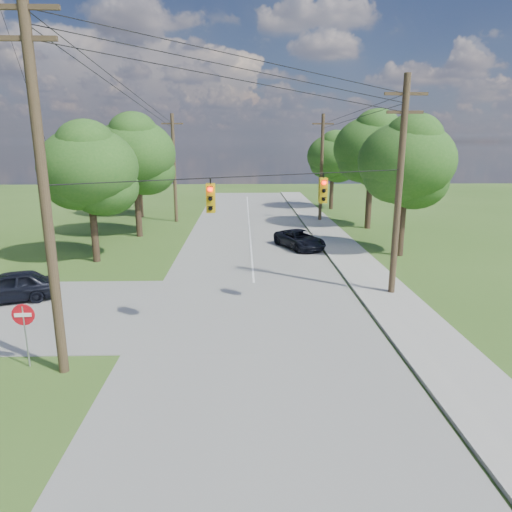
{
  "coord_description": "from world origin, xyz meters",
  "views": [
    {
      "loc": [
        1.45,
        -13.68,
        7.48
      ],
      "look_at": [
        1.98,
        5.0,
        2.79
      ],
      "focal_mm": 32.0,
      "sensor_mm": 36.0,
      "label": 1
    }
  ],
  "objects_px": {
    "pole_north_e": "(322,167)",
    "car_cross_dark": "(10,286)",
    "do_not_enter_sign": "(24,321)",
    "pole_sw": "(43,184)",
    "pole_ne": "(399,185)",
    "pole_north_w": "(174,168)",
    "car_main_north": "(300,239)"
  },
  "relations": [
    {
      "from": "pole_north_e",
      "to": "car_cross_dark",
      "type": "distance_m",
      "value": 29.62
    },
    {
      "from": "car_cross_dark",
      "to": "do_not_enter_sign",
      "type": "height_order",
      "value": "do_not_enter_sign"
    },
    {
      "from": "pole_north_e",
      "to": "do_not_enter_sign",
      "type": "bearing_deg",
      "value": -116.87
    },
    {
      "from": "pole_sw",
      "to": "do_not_enter_sign",
      "type": "relative_size",
      "value": 5.3
    },
    {
      "from": "pole_sw",
      "to": "pole_north_e",
      "type": "xyz_separation_m",
      "value": [
        13.5,
        29.6,
        -1.1
      ]
    },
    {
      "from": "pole_ne",
      "to": "pole_north_w",
      "type": "distance_m",
      "value": 26.03
    },
    {
      "from": "pole_north_w",
      "to": "do_not_enter_sign",
      "type": "xyz_separation_m",
      "value": [
        -0.91,
        -29.23,
        -3.47
      ]
    },
    {
      "from": "pole_sw",
      "to": "car_main_north",
      "type": "bearing_deg",
      "value": 60.61
    },
    {
      "from": "pole_sw",
      "to": "pole_north_e",
      "type": "height_order",
      "value": "pole_sw"
    },
    {
      "from": "pole_north_e",
      "to": "car_main_north",
      "type": "height_order",
      "value": "pole_north_e"
    },
    {
      "from": "pole_ne",
      "to": "car_cross_dark",
      "type": "height_order",
      "value": "pole_ne"
    },
    {
      "from": "car_main_north",
      "to": "do_not_enter_sign",
      "type": "relative_size",
      "value": 2.04
    },
    {
      "from": "pole_ne",
      "to": "car_main_north",
      "type": "distance_m",
      "value": 11.88
    },
    {
      "from": "pole_ne",
      "to": "pole_north_w",
      "type": "xyz_separation_m",
      "value": [
        -13.9,
        22.0,
        -0.34
      ]
    },
    {
      "from": "pole_ne",
      "to": "pole_north_w",
      "type": "bearing_deg",
      "value": 122.29
    },
    {
      "from": "pole_north_e",
      "to": "car_cross_dark",
      "type": "relative_size",
      "value": 2.31
    },
    {
      "from": "pole_north_e",
      "to": "car_cross_dark",
      "type": "height_order",
      "value": "pole_north_e"
    },
    {
      "from": "pole_sw",
      "to": "do_not_enter_sign",
      "type": "height_order",
      "value": "pole_sw"
    },
    {
      "from": "pole_ne",
      "to": "car_cross_dark",
      "type": "relative_size",
      "value": 2.42
    },
    {
      "from": "pole_north_e",
      "to": "pole_north_w",
      "type": "relative_size",
      "value": 1.0
    },
    {
      "from": "car_cross_dark",
      "to": "pole_north_e",
      "type": "bearing_deg",
      "value": 120.54
    },
    {
      "from": "car_main_north",
      "to": "pole_ne",
      "type": "bearing_deg",
      "value": -95.9
    },
    {
      "from": "car_cross_dark",
      "to": "car_main_north",
      "type": "relative_size",
      "value": 0.94
    },
    {
      "from": "do_not_enter_sign",
      "to": "car_main_north",
      "type": "bearing_deg",
      "value": 54.12
    },
    {
      "from": "car_cross_dark",
      "to": "do_not_enter_sign",
      "type": "bearing_deg",
      "value": 10.11
    },
    {
      "from": "pole_ne",
      "to": "do_not_enter_sign",
      "type": "height_order",
      "value": "pole_ne"
    },
    {
      "from": "pole_north_w",
      "to": "car_main_north",
      "type": "relative_size",
      "value": 2.17
    },
    {
      "from": "pole_ne",
      "to": "do_not_enter_sign",
      "type": "relative_size",
      "value": 4.64
    },
    {
      "from": "pole_sw",
      "to": "pole_north_e",
      "type": "distance_m",
      "value": 32.55
    },
    {
      "from": "car_main_north",
      "to": "pole_sw",
      "type": "bearing_deg",
      "value": -143.51
    },
    {
      "from": "do_not_enter_sign",
      "to": "pole_north_e",
      "type": "bearing_deg",
      "value": 60.26
    },
    {
      "from": "car_main_north",
      "to": "do_not_enter_sign",
      "type": "distance_m",
      "value": 20.96
    }
  ]
}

